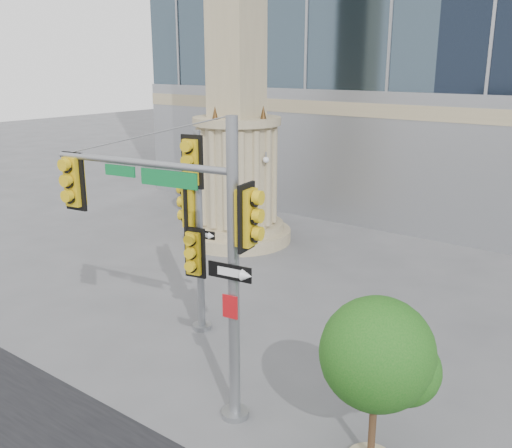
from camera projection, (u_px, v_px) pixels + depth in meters
The scene contains 5 objects.
ground at pixel (197, 378), 13.46m from camera, with size 120.00×120.00×0.00m, color #545456.
monument at pixel (237, 106), 22.33m from camera, with size 4.40×4.40×16.60m.
main_signal_pole at pixel (185, 233), 11.47m from camera, with size 4.84×1.16×6.26m.
secondary_signal_pole at pixel (195, 218), 14.98m from camera, with size 1.01×0.73×5.52m.
street_tree at pixel (379, 359), 10.04m from camera, with size 2.10×2.05×3.27m.
Camera 1 is at (8.33, -8.68, 7.19)m, focal length 40.00 mm.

